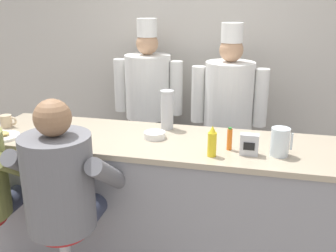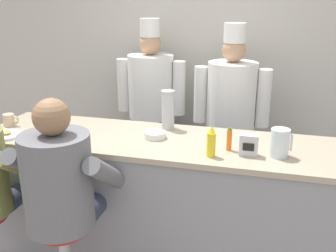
% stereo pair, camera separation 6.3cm
% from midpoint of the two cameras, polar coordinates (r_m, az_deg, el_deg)
% --- Properties ---
extents(wall_back, '(10.00, 0.06, 2.70)m').
position_cam_midpoint_polar(wall_back, '(4.23, 5.20, 8.82)').
color(wall_back, beige).
rests_on(wall_back, ground_plane).
extents(diner_counter, '(2.77, 0.75, 1.05)m').
position_cam_midpoint_polar(diner_counter, '(3.10, -0.12, -11.04)').
color(diner_counter, gray).
rests_on(diner_counter, ground_plane).
extents(mustard_bottle_yellow, '(0.06, 0.06, 0.21)m').
position_cam_midpoint_polar(mustard_bottle_yellow, '(2.57, 6.98, -2.38)').
color(mustard_bottle_yellow, yellow).
rests_on(mustard_bottle_yellow, diner_counter).
extents(hot_sauce_bottle_orange, '(0.04, 0.04, 0.16)m').
position_cam_midpoint_polar(hot_sauce_bottle_orange, '(2.69, 9.53, -1.95)').
color(hot_sauce_bottle_orange, orange).
rests_on(hot_sauce_bottle_orange, diner_counter).
extents(water_pitcher_clear, '(0.14, 0.12, 0.19)m').
position_cam_midpoint_polar(water_pitcher_clear, '(2.66, 16.57, -2.36)').
color(water_pitcher_clear, silver).
rests_on(water_pitcher_clear, diner_counter).
extents(breakfast_plate, '(0.25, 0.25, 0.05)m').
position_cam_midpoint_polar(breakfast_plate, '(3.17, -22.21, -1.16)').
color(breakfast_plate, white).
rests_on(breakfast_plate, diner_counter).
extents(cereal_bowl, '(0.16, 0.16, 0.05)m').
position_cam_midpoint_polar(cereal_bowl, '(2.90, -1.29, -1.30)').
color(cereal_bowl, white).
rests_on(cereal_bowl, diner_counter).
extents(coffee_mug_tan, '(0.14, 0.09, 0.10)m').
position_cam_midpoint_polar(coffee_mug_tan, '(3.41, -21.55, 0.83)').
color(coffee_mug_tan, beige).
rests_on(coffee_mug_tan, diner_counter).
extents(cup_stack_steel, '(0.11, 0.11, 0.31)m').
position_cam_midpoint_polar(cup_stack_steel, '(3.07, 0.58, 2.38)').
color(cup_stack_steel, '#B7BABF').
rests_on(cup_stack_steel, diner_counter).
extents(napkin_dispenser_chrome, '(0.12, 0.07, 0.14)m').
position_cam_midpoint_polar(napkin_dispenser_chrome, '(2.63, 12.31, -2.74)').
color(napkin_dispenser_chrome, silver).
rests_on(napkin_dispenser_chrome, diner_counter).
extents(diner_seated_grey, '(0.66, 0.65, 1.48)m').
position_cam_midpoint_polar(diner_seated_grey, '(2.59, -14.55, -8.22)').
color(diner_seated_grey, '#B2B5BA').
rests_on(diner_seated_grey, ground_plane).
extents(cook_in_whites_near, '(0.72, 0.46, 1.84)m').
position_cam_midpoint_polar(cook_in_whites_near, '(4.06, -2.03, 3.60)').
color(cook_in_whites_near, '#232328').
rests_on(cook_in_whites_near, ground_plane).
extents(cook_in_whites_far, '(0.71, 0.46, 1.82)m').
position_cam_midpoint_polar(cook_in_whites_far, '(3.76, 9.56, 1.99)').
color(cook_in_whites_far, '#232328').
rests_on(cook_in_whites_far, ground_plane).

